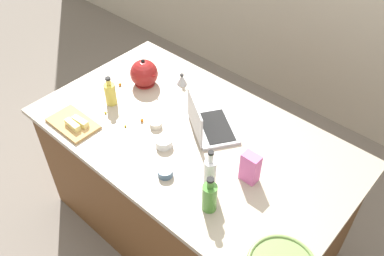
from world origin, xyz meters
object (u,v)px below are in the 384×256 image
(bottle_vinegar, at_px, (210,175))
(cutting_board, at_px, (73,124))
(bottle_olive, at_px, (210,197))
(ramekin_wide, at_px, (156,124))
(ramekin_medium, at_px, (165,172))
(candy_bag, at_px, (250,168))
(bottle_oil, at_px, (110,93))
(kettle, at_px, (144,74))
(ramekin_small, at_px, (164,142))
(laptop, at_px, (208,124))
(butter_stick_right, at_px, (80,122))
(butter_stick_left, at_px, (73,125))
(kitchen_timer, at_px, (182,80))

(bottle_vinegar, bearing_deg, cutting_board, -169.49)
(bottle_olive, distance_m, ramekin_wide, 0.64)
(ramekin_medium, bearing_deg, candy_bag, 38.35)
(bottle_oil, height_order, candy_bag, bottle_oil)
(kettle, relative_size, cutting_board, 0.72)
(candy_bag, bearing_deg, ramekin_small, -166.51)
(laptop, bearing_deg, candy_bag, -19.59)
(laptop, distance_m, cutting_board, 0.79)
(bottle_oil, relative_size, butter_stick_right, 1.75)
(bottle_vinegar, relative_size, ramekin_medium, 3.36)
(bottle_olive, bearing_deg, bottle_vinegar, 129.52)
(bottle_vinegar, bearing_deg, laptop, 131.04)
(bottle_oil, height_order, ramekin_wide, bottle_oil)
(butter_stick_left, bearing_deg, bottle_olive, 6.25)
(butter_stick_left, relative_size, candy_bag, 0.65)
(ramekin_wide, bearing_deg, bottle_vinegar, -15.44)
(laptop, relative_size, butter_stick_left, 3.47)
(cutting_board, xyz_separation_m, ramekin_medium, (0.67, 0.09, 0.01))
(butter_stick_right, height_order, kitchen_timer, kitchen_timer)
(butter_stick_right, relative_size, kitchen_timer, 1.43)
(kettle, relative_size, butter_stick_left, 1.94)
(butter_stick_left, height_order, ramekin_small, butter_stick_left)
(candy_bag, bearing_deg, ramekin_wide, -176.48)
(laptop, bearing_deg, bottle_oil, -160.82)
(bottle_vinegar, height_order, ramekin_small, bottle_vinegar)
(ramekin_medium, bearing_deg, cutting_board, -172.64)
(butter_stick_left, height_order, candy_bag, candy_bag)
(cutting_board, xyz_separation_m, butter_stick_left, (0.03, -0.02, 0.03))
(ramekin_small, bearing_deg, bottle_vinegar, -9.93)
(laptop, height_order, ramekin_wide, laptop)
(laptop, relative_size, kitchen_timer, 4.95)
(bottle_olive, height_order, ramekin_small, bottle_olive)
(cutting_board, bearing_deg, ramekin_wide, 40.19)
(bottle_vinegar, bearing_deg, bottle_olive, -50.48)
(butter_stick_right, distance_m, ramekin_small, 0.51)
(bottle_olive, xyz_separation_m, bottle_vinegar, (-0.07, 0.09, 0.02))
(bottle_olive, distance_m, candy_bag, 0.27)
(cutting_board, relative_size, butter_stick_right, 2.70)
(kettle, distance_m, kitchen_timer, 0.25)
(kettle, bearing_deg, butter_stick_left, -88.63)
(bottle_oil, relative_size, kitchen_timer, 2.50)
(ramekin_small, bearing_deg, butter_stick_right, -155.80)
(bottle_olive, height_order, cutting_board, bottle_olive)
(kettle, height_order, butter_stick_right, kettle)
(ramekin_small, xyz_separation_m, kitchen_timer, (-0.31, 0.48, 0.01))
(kettle, bearing_deg, bottle_oil, -91.31)
(laptop, bearing_deg, ramekin_small, -111.91)
(ramekin_small, distance_m, candy_bag, 0.51)
(ramekin_small, distance_m, ramekin_medium, 0.21)
(bottle_oil, height_order, butter_stick_right, bottle_oil)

